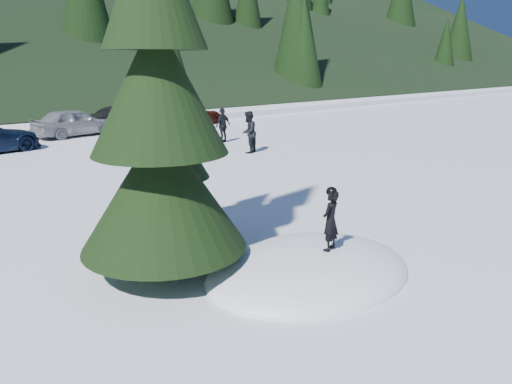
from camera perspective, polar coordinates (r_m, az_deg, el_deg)
ground at (r=10.15m, az=6.09°, el=-9.10°), size 200.00×200.00×0.00m
snow_mound at (r=10.15m, az=6.09°, el=-9.10°), size 4.48×3.52×0.96m
spruce_tall at (r=9.38m, az=-11.10°, el=9.77°), size 3.20×3.20×8.60m
spruce_short at (r=11.24m, az=-9.83°, el=4.39°), size 2.20×2.20×5.37m
child_skier at (r=9.81m, az=8.50°, el=-3.25°), size 0.50×0.39×1.21m
adult_0 at (r=22.58m, az=-0.87°, el=6.86°), size 1.15×1.07×1.88m
adult_1 at (r=25.55m, az=-3.81°, el=7.62°), size 1.09×0.64×1.75m
adult_2 at (r=25.87m, az=-7.51°, el=7.37°), size 1.12×0.89×1.52m
car_4 at (r=29.38m, az=-20.06°, el=7.50°), size 4.72×2.47×1.53m
car_5 at (r=31.10m, az=-14.51°, el=8.19°), size 4.42×1.90×1.42m
car_6 at (r=32.79m, az=-7.64°, el=8.72°), size 4.83×2.72×1.27m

